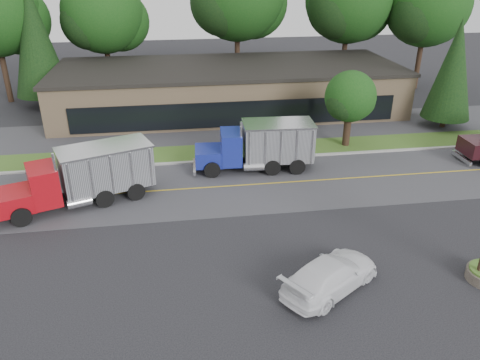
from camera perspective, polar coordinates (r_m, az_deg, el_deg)
The scene contains 16 objects.
ground at distance 22.99m, azimuth 1.83°, elevation -10.64°, with size 140.00×140.00×0.00m, color #323238.
road at distance 30.62m, azimuth -1.11°, elevation -0.75°, with size 60.00×8.00×0.02m, color #4D4D52.
center_line at distance 30.62m, azimuth -1.11°, elevation -0.75°, with size 60.00×0.12×0.01m, color gold.
curb at distance 34.41m, azimuth -2.02°, elevation 2.32°, with size 60.00×0.30×0.12m, color #9E9E99.
grass_verge at distance 36.06m, azimuth -2.35°, elevation 3.44°, with size 60.00×3.40×0.03m, color #385D20.
far_parking at distance 40.72m, azimuth -3.12°, elevation 6.06°, with size 60.00×7.00×0.02m, color #4D4D52.
strip_mall at distance 46.04m, azimuth -1.40°, elevation 11.00°, with size 32.00×12.00×4.00m, color tan.
tree_far_b at distance 53.02m, azimuth -16.22°, elevation 18.62°, with size 8.82×8.30×12.57m.
tree_far_d at distance 55.14m, azimuth 13.25°, elevation 20.31°, with size 10.01×9.42×14.27m.
tree_far_e at distance 56.74m, azimuth 21.93°, elevation 18.89°, with size 9.50×8.94×13.55m.
evergreen_left at distance 50.34m, azimuth -23.69°, elevation 15.46°, with size 5.20×5.20×11.83m.
evergreen_right at distance 43.98m, azimuth 24.56°, elevation 12.17°, with size 4.06×4.06×9.22m.
tree_verge at distance 37.23m, azimuth 13.35°, elevation 9.61°, with size 4.16×3.91×5.93m.
dump_truck_red at distance 29.41m, azimuth -18.31°, elevation 0.61°, with size 9.43×5.48×3.36m.
dump_truck_blue at distance 32.51m, azimuth 2.64°, elevation 4.32°, with size 8.39×3.07×3.36m.
rally_car at distance 21.67m, azimuth 11.00°, elevation -11.23°, with size 2.14×5.27×1.53m, color white.
Camera 1 is at (-3.43, -18.23, 13.58)m, focal length 35.00 mm.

